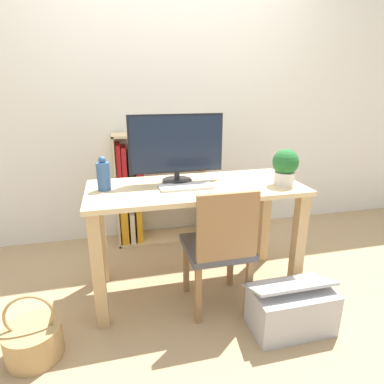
% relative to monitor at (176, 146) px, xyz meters
% --- Properties ---
extents(ground_plane, '(10.00, 10.00, 0.00)m').
position_rel_monitor_xyz_m(ground_plane, '(0.10, -0.12, -1.01)').
color(ground_plane, tan).
extents(wall_back, '(8.00, 0.05, 2.60)m').
position_rel_monitor_xyz_m(wall_back, '(0.10, 0.91, 0.29)').
color(wall_back, silver).
rests_on(wall_back, ground_plane).
extents(desk, '(1.38, 0.60, 0.76)m').
position_rel_monitor_xyz_m(desk, '(0.10, -0.12, -0.40)').
color(desk, '#D8BC8C').
rests_on(desk, ground_plane).
extents(monitor, '(0.62, 0.20, 0.45)m').
position_rel_monitor_xyz_m(monitor, '(0.00, 0.00, 0.00)').
color(monitor, '#232326').
rests_on(monitor, desk).
extents(keyboard, '(0.34, 0.14, 0.02)m').
position_rel_monitor_xyz_m(keyboard, '(0.03, -0.15, -0.23)').
color(keyboard, silver).
rests_on(keyboard, desk).
extents(vase, '(0.08, 0.08, 0.21)m').
position_rel_monitor_xyz_m(vase, '(-0.47, -0.07, -0.15)').
color(vase, '#33598C').
rests_on(vase, desk).
extents(potted_plant, '(0.17, 0.17, 0.24)m').
position_rel_monitor_xyz_m(potted_plant, '(0.66, -0.24, -0.11)').
color(potted_plant, silver).
rests_on(potted_plant, desk).
extents(chair, '(0.40, 0.40, 0.83)m').
position_rel_monitor_xyz_m(chair, '(0.19, -0.37, -0.56)').
color(chair, '#4C4C51').
rests_on(chair, ground_plane).
extents(bookshelf, '(0.81, 0.28, 0.99)m').
position_rel_monitor_xyz_m(bookshelf, '(-0.17, 0.73, -0.53)').
color(bookshelf, '#D8BC8C').
rests_on(bookshelf, ground_plane).
extents(basket, '(0.29, 0.29, 0.38)m').
position_rel_monitor_xyz_m(basket, '(-0.89, -0.52, -0.90)').
color(basket, tan).
rests_on(basket, ground_plane).
extents(storage_box, '(0.48, 0.32, 0.32)m').
position_rel_monitor_xyz_m(storage_box, '(0.54, -0.65, -0.87)').
color(storage_box, '#B2B2B7').
rests_on(storage_box, ground_plane).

